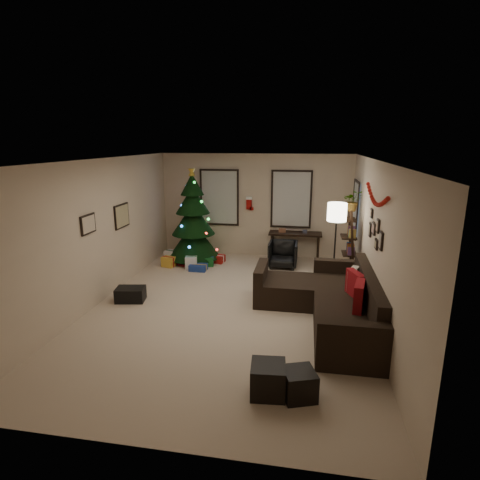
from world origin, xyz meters
name	(u,v)px	position (x,y,z in m)	size (l,w,h in m)	color
floor	(229,307)	(0.00, 0.00, 0.00)	(7.00, 7.00, 0.00)	#C7AF96
ceiling	(228,160)	(0.00, 0.00, 2.70)	(7.00, 7.00, 0.00)	white
wall_back	(255,206)	(0.00, 3.50, 1.35)	(5.00, 5.00, 0.00)	beige
wall_front	(154,328)	(0.00, -3.50, 1.35)	(5.00, 5.00, 0.00)	beige
wall_left	(99,232)	(-2.50, 0.00, 1.35)	(7.00, 7.00, 0.00)	beige
wall_right	(375,243)	(2.50, 0.00, 1.35)	(7.00, 7.00, 0.00)	beige
window_back_left	(220,197)	(-0.95, 3.47, 1.55)	(1.05, 0.06, 1.50)	#728CB2
window_back_right	(291,199)	(0.95, 3.47, 1.55)	(1.05, 0.06, 1.50)	#728CB2
window_right_wall	(356,209)	(2.47, 2.55, 1.50)	(0.06, 0.90, 1.30)	#728CB2
christmas_tree	(193,223)	(-1.45, 2.64, 1.01)	(1.32, 1.32, 2.45)	black
presents	(192,261)	(-1.40, 2.26, 0.12)	(1.50, 1.00, 0.30)	silver
sofa	(330,303)	(1.81, -0.17, 0.30)	(2.07, 2.99, 0.91)	black
pillow_red_a	(359,298)	(2.21, -0.71, 0.64)	(0.13, 0.50, 0.50)	maroon
pillow_red_b	(355,286)	(2.21, -0.17, 0.64)	(0.13, 0.49, 0.49)	maroon
pillow_cream	(353,280)	(2.21, 0.15, 0.63)	(0.12, 0.41, 0.41)	beige
ottoman_near	(268,379)	(0.97, -2.42, 0.20)	(0.42, 0.42, 0.40)	black
ottoman_far	(299,384)	(1.34, -2.42, 0.18)	(0.37, 0.37, 0.35)	black
desk	(295,236)	(1.09, 3.22, 0.64)	(1.34, 0.48, 0.73)	black
desk_chair	(283,254)	(0.83, 2.57, 0.32)	(0.63, 0.59, 0.64)	black
bookshelf	(350,249)	(2.30, 1.61, 0.80)	(0.30, 0.49, 1.65)	black
potted_plant	(353,198)	(2.30, 1.85, 1.85)	(0.52, 0.45, 0.57)	#4C4C4C
floor_lamp	(337,218)	(1.95, 1.26, 1.52)	(0.38, 0.38, 1.82)	black
art_map	(122,216)	(-2.48, 0.90, 1.48)	(0.04, 0.60, 0.50)	black
art_abstract	(88,224)	(-2.48, -0.38, 1.58)	(0.04, 0.45, 0.35)	black
gallery	(375,231)	(2.48, -0.07, 1.57)	(0.03, 1.25, 0.54)	black
garland	(376,196)	(2.45, -0.02, 2.14)	(0.08, 1.90, 0.30)	#A5140C
stocking_left	(249,203)	(-0.14, 3.44, 1.43)	(0.20, 0.05, 0.36)	#990F0C
stocking_right	(262,200)	(0.19, 3.55, 1.50)	(0.20, 0.05, 0.36)	#990F0C
storage_bin	(131,294)	(-1.94, -0.03, 0.13)	(0.54, 0.36, 0.27)	black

